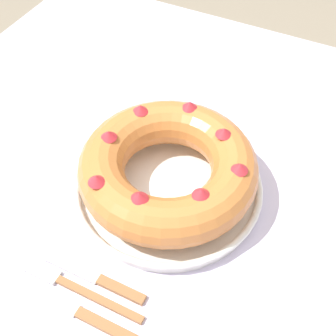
% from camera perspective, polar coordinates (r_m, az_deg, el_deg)
% --- Properties ---
extents(dining_table, '(1.21, 1.22, 0.76)m').
position_cam_1_polar(dining_table, '(0.89, -0.19, -7.98)').
color(dining_table, silver).
rests_on(dining_table, ground_plane).
extents(serving_dish, '(0.33, 0.33, 0.03)m').
position_cam_1_polar(serving_dish, '(0.83, 0.00, -2.46)').
color(serving_dish, white).
rests_on(serving_dish, dining_table).
extents(bundt_cake, '(0.30, 0.30, 0.09)m').
position_cam_1_polar(bundt_cake, '(0.78, -0.00, 0.03)').
color(bundt_cake, '#C67538').
rests_on(bundt_cake, serving_dish).
extents(fork, '(0.02, 0.21, 0.01)m').
position_cam_1_polar(fork, '(0.75, -11.43, -14.01)').
color(fork, '#936038').
rests_on(fork, dining_table).
extents(serving_knife, '(0.02, 0.22, 0.01)m').
position_cam_1_polar(serving_knife, '(0.73, -10.72, -16.96)').
color(serving_knife, '#936038').
rests_on(serving_knife, dining_table).
extents(cake_knife, '(0.02, 0.18, 0.01)m').
position_cam_1_polar(cake_knife, '(0.75, -8.26, -13.37)').
color(cake_knife, '#936038').
rests_on(cake_knife, dining_table).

